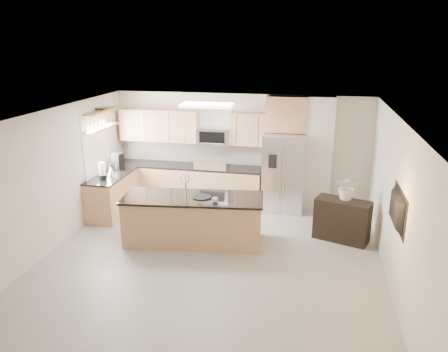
% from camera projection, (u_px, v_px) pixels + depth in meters
% --- Properties ---
extents(floor, '(6.50, 6.50, 0.00)m').
position_uv_depth(floor, '(209.00, 264.00, 7.70)').
color(floor, '#989591').
rests_on(floor, ground).
extents(ceiling, '(6.00, 6.50, 0.02)m').
position_uv_depth(ceiling, '(207.00, 118.00, 6.92)').
color(ceiling, white).
rests_on(ceiling, wall_back).
extents(wall_back, '(6.00, 0.02, 2.60)m').
position_uv_depth(wall_back, '(240.00, 149.00, 10.34)').
color(wall_back, beige).
rests_on(wall_back, floor).
extents(wall_front, '(6.00, 0.02, 2.60)m').
position_uv_depth(wall_front, '(130.00, 305.00, 4.27)').
color(wall_front, beige).
rests_on(wall_front, floor).
extents(wall_left, '(0.02, 6.50, 2.60)m').
position_uv_depth(wall_left, '(47.00, 183.00, 7.88)').
color(wall_left, beige).
rests_on(wall_left, floor).
extents(wall_right, '(0.02, 6.50, 2.60)m').
position_uv_depth(wall_right, '(397.00, 208.00, 6.73)').
color(wall_right, beige).
rests_on(wall_right, floor).
extents(back_counter, '(3.55, 0.66, 1.44)m').
position_uv_depth(back_counter, '(188.00, 183.00, 10.53)').
color(back_counter, tan).
rests_on(back_counter, floor).
extents(left_counter, '(0.66, 1.50, 0.92)m').
position_uv_depth(left_counter, '(112.00, 194.00, 9.80)').
color(left_counter, tan).
rests_on(left_counter, floor).
extents(range, '(0.76, 0.64, 1.14)m').
position_uv_depth(range, '(213.00, 185.00, 10.40)').
color(range, black).
rests_on(range, floor).
extents(upper_cabinets, '(3.50, 0.33, 0.75)m').
position_uv_depth(upper_cabinets, '(185.00, 126.00, 10.28)').
color(upper_cabinets, tan).
rests_on(upper_cabinets, wall_back).
extents(microwave, '(0.76, 0.40, 0.40)m').
position_uv_depth(microwave, '(214.00, 136.00, 10.17)').
color(microwave, silver).
rests_on(microwave, upper_cabinets).
extents(refrigerator, '(0.92, 0.78, 1.78)m').
position_uv_depth(refrigerator, '(283.00, 173.00, 9.91)').
color(refrigerator, silver).
rests_on(refrigerator, floor).
extents(partition_column, '(0.60, 0.30, 2.60)m').
position_uv_depth(partition_column, '(319.00, 155.00, 9.85)').
color(partition_column, silver).
rests_on(partition_column, floor).
extents(window, '(0.04, 1.15, 1.65)m').
position_uv_depth(window, '(95.00, 142.00, 9.50)').
color(window, white).
rests_on(window, wall_left).
extents(shelf_lower, '(0.30, 1.20, 0.04)m').
position_uv_depth(shelf_lower, '(102.00, 128.00, 9.48)').
color(shelf_lower, brown).
rests_on(shelf_lower, wall_left).
extents(shelf_upper, '(0.30, 1.20, 0.04)m').
position_uv_depth(shelf_upper, '(100.00, 111.00, 9.37)').
color(shelf_upper, brown).
rests_on(shelf_upper, wall_left).
extents(ceiling_fixture, '(1.00, 0.50, 0.06)m').
position_uv_depth(ceiling_fixture, '(207.00, 105.00, 8.50)').
color(ceiling_fixture, white).
rests_on(ceiling_fixture, ceiling).
extents(island, '(2.76, 1.26, 1.35)m').
position_uv_depth(island, '(193.00, 219.00, 8.43)').
color(island, tan).
rests_on(island, floor).
extents(credenza, '(1.12, 0.76, 0.83)m').
position_uv_depth(credenza, '(342.00, 220.00, 8.51)').
color(credenza, black).
rests_on(credenza, floor).
extents(cup, '(0.12, 0.12, 0.09)m').
position_uv_depth(cup, '(215.00, 200.00, 8.01)').
color(cup, silver).
rests_on(cup, island).
extents(platter, '(0.39, 0.39, 0.02)m').
position_uv_depth(platter, '(202.00, 197.00, 8.26)').
color(platter, black).
rests_on(platter, island).
extents(blender, '(0.17, 0.17, 0.39)m').
position_uv_depth(blender, '(102.00, 172.00, 9.27)').
color(blender, black).
rests_on(blender, left_counter).
extents(kettle, '(0.20, 0.20, 0.25)m').
position_uv_depth(kettle, '(111.00, 171.00, 9.55)').
color(kettle, silver).
rests_on(kettle, left_counter).
extents(coffee_maker, '(0.23, 0.27, 0.37)m').
position_uv_depth(coffee_maker, '(118.00, 162.00, 10.03)').
color(coffee_maker, black).
rests_on(coffee_maker, left_counter).
extents(bowl, '(0.42, 0.42, 0.08)m').
position_uv_depth(bowl, '(101.00, 108.00, 9.39)').
color(bowl, silver).
rests_on(bowl, shelf_upper).
extents(flower_vase, '(0.78, 0.71, 0.75)m').
position_uv_depth(flower_vase, '(348.00, 181.00, 8.32)').
color(flower_vase, silver).
rests_on(flower_vase, credenza).
extents(television, '(0.14, 1.08, 0.62)m').
position_uv_depth(television, '(393.00, 209.00, 6.54)').
color(television, black).
rests_on(television, wall_right).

